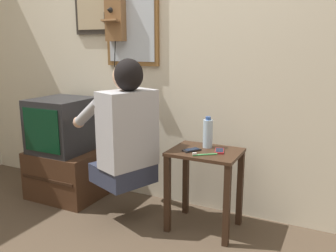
{
  "coord_description": "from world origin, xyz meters",
  "views": [
    {
      "loc": [
        1.19,
        -1.47,
        1.28
      ],
      "look_at": [
        0.12,
        0.7,
        0.74
      ],
      "focal_mm": 38.0,
      "sensor_mm": 36.0,
      "label": 1
    }
  ],
  "objects_px": {
    "cell_phone_held": "(192,150)",
    "cell_phone_spare": "(219,151)",
    "television": "(62,125)",
    "wall_mirror": "(132,23)",
    "wall_phone_antique": "(116,14)",
    "framed_picture": "(93,0)",
    "water_bottle": "(208,133)",
    "toothbrush": "(203,154)",
    "person": "(125,129)"
  },
  "relations": [
    {
      "from": "television",
      "to": "cell_phone_spare",
      "type": "height_order",
      "value": "television"
    },
    {
      "from": "person",
      "to": "water_bottle",
      "type": "distance_m",
      "value": 0.58
    },
    {
      "from": "television",
      "to": "cell_phone_spare",
      "type": "distance_m",
      "value": 1.38
    },
    {
      "from": "person",
      "to": "wall_phone_antique",
      "type": "xyz_separation_m",
      "value": [
        -0.33,
        0.41,
        0.82
      ]
    },
    {
      "from": "television",
      "to": "cell_phone_spare",
      "type": "xyz_separation_m",
      "value": [
        1.38,
        0.02,
        -0.05
      ]
    },
    {
      "from": "framed_picture",
      "to": "wall_mirror",
      "type": "height_order",
      "value": "framed_picture"
    },
    {
      "from": "television",
      "to": "wall_phone_antique",
      "type": "relative_size",
      "value": 0.56
    },
    {
      "from": "cell_phone_held",
      "to": "water_bottle",
      "type": "xyz_separation_m",
      "value": [
        0.07,
        0.13,
        0.1
      ]
    },
    {
      "from": "cell_phone_spare",
      "to": "water_bottle",
      "type": "height_order",
      "value": "water_bottle"
    },
    {
      "from": "person",
      "to": "wall_phone_antique",
      "type": "distance_m",
      "value": 0.97
    },
    {
      "from": "person",
      "to": "wall_mirror",
      "type": "distance_m",
      "value": 0.9
    },
    {
      "from": "cell_phone_spare",
      "to": "water_bottle",
      "type": "relative_size",
      "value": 0.62
    },
    {
      "from": "wall_phone_antique",
      "to": "wall_mirror",
      "type": "bearing_deg",
      "value": 18.49
    },
    {
      "from": "wall_phone_antique",
      "to": "wall_mirror",
      "type": "relative_size",
      "value": 1.23
    },
    {
      "from": "person",
      "to": "wall_phone_antique",
      "type": "height_order",
      "value": "wall_phone_antique"
    },
    {
      "from": "cell_phone_held",
      "to": "cell_phone_spare",
      "type": "bearing_deg",
      "value": 53.12
    },
    {
      "from": "person",
      "to": "wall_phone_antique",
      "type": "bearing_deg",
      "value": 60.31
    },
    {
      "from": "television",
      "to": "framed_picture",
      "type": "xyz_separation_m",
      "value": [
        0.14,
        0.3,
        1.02
      ]
    },
    {
      "from": "cell_phone_spare",
      "to": "water_bottle",
      "type": "xyz_separation_m",
      "value": [
        -0.11,
        0.06,
        0.1
      ]
    },
    {
      "from": "wall_phone_antique",
      "to": "framed_picture",
      "type": "height_order",
      "value": "framed_picture"
    },
    {
      "from": "person",
      "to": "television",
      "type": "distance_m",
      "value": 0.75
    },
    {
      "from": "framed_picture",
      "to": "wall_mirror",
      "type": "distance_m",
      "value": 0.43
    },
    {
      "from": "framed_picture",
      "to": "toothbrush",
      "type": "relative_size",
      "value": 3.9
    },
    {
      "from": "framed_picture",
      "to": "cell_phone_held",
      "type": "distance_m",
      "value": 1.54
    },
    {
      "from": "cell_phone_held",
      "to": "water_bottle",
      "type": "height_order",
      "value": "water_bottle"
    },
    {
      "from": "person",
      "to": "framed_picture",
      "type": "xyz_separation_m",
      "value": [
        -0.59,
        0.45,
        0.94
      ]
    },
    {
      "from": "water_bottle",
      "to": "toothbrush",
      "type": "relative_size",
      "value": 1.57
    },
    {
      "from": "wall_phone_antique",
      "to": "framed_picture",
      "type": "bearing_deg",
      "value": 170.4
    },
    {
      "from": "wall_mirror",
      "to": "water_bottle",
      "type": "relative_size",
      "value": 3.05
    },
    {
      "from": "person",
      "to": "cell_phone_held",
      "type": "xyz_separation_m",
      "value": [
        0.47,
        0.1,
        -0.12
      ]
    },
    {
      "from": "wall_mirror",
      "to": "toothbrush",
      "type": "distance_m",
      "value": 1.24
    },
    {
      "from": "cell_phone_held",
      "to": "toothbrush",
      "type": "height_order",
      "value": "toothbrush"
    },
    {
      "from": "television",
      "to": "wall_mirror",
      "type": "distance_m",
      "value": 1.03
    },
    {
      "from": "wall_phone_antique",
      "to": "wall_mirror",
      "type": "xyz_separation_m",
      "value": [
        0.12,
        0.04,
        -0.07
      ]
    },
    {
      "from": "wall_mirror",
      "to": "cell_phone_spare",
      "type": "relative_size",
      "value": 4.96
    },
    {
      "from": "television",
      "to": "toothbrush",
      "type": "xyz_separation_m",
      "value": [
        1.31,
        -0.11,
        -0.05
      ]
    },
    {
      "from": "toothbrush",
      "to": "wall_phone_antique",
      "type": "bearing_deg",
      "value": 30.35
    },
    {
      "from": "wall_phone_antique",
      "to": "cell_phone_spare",
      "type": "distance_m",
      "value": 1.38
    },
    {
      "from": "wall_phone_antique",
      "to": "water_bottle",
      "type": "xyz_separation_m",
      "value": [
        0.86,
        -0.18,
        -0.85
      ]
    },
    {
      "from": "wall_phone_antique",
      "to": "cell_phone_spare",
      "type": "bearing_deg",
      "value": -13.98
    },
    {
      "from": "television",
      "to": "framed_picture",
      "type": "relative_size",
      "value": 0.86
    },
    {
      "from": "framed_picture",
      "to": "toothbrush",
      "type": "bearing_deg",
      "value": -19.63
    },
    {
      "from": "television",
      "to": "wall_mirror",
      "type": "bearing_deg",
      "value": 29.81
    },
    {
      "from": "television",
      "to": "wall_mirror",
      "type": "xyz_separation_m",
      "value": [
        0.52,
        0.3,
        0.83
      ]
    },
    {
      "from": "television",
      "to": "cell_phone_spare",
      "type": "relative_size",
      "value": 3.45
    },
    {
      "from": "framed_picture",
      "to": "water_bottle",
      "type": "height_order",
      "value": "framed_picture"
    },
    {
      "from": "cell_phone_held",
      "to": "cell_phone_spare",
      "type": "distance_m",
      "value": 0.19
    },
    {
      "from": "person",
      "to": "cell_phone_held",
      "type": "bearing_deg",
      "value": -56.38
    },
    {
      "from": "television",
      "to": "water_bottle",
      "type": "height_order",
      "value": "television"
    },
    {
      "from": "cell_phone_held",
      "to": "wall_phone_antique",
      "type": "bearing_deg",
      "value": -168.04
    }
  ]
}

